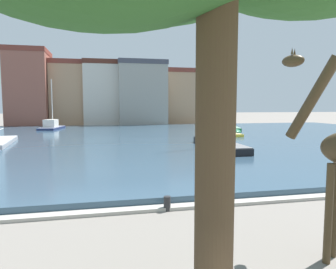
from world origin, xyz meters
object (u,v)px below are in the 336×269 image
Objects in this scene: mooring_bollard at (167,204)px; sailboat_yellow at (215,133)px; sailboat_green at (231,128)px; sailboat_black at (215,145)px; sailboat_navy at (53,127)px.

sailboat_yellow is at bearing 65.57° from mooring_bollard.
sailboat_green reaches higher than mooring_bollard.
sailboat_green is at bearing 62.32° from mooring_bollard.
sailboat_yellow is (4.04, 10.68, -0.11)m from sailboat_black.
sailboat_green is at bearing 62.06° from sailboat_black.
sailboat_navy is 36.25m from mooring_bollard.
mooring_bollard is (-14.75, -28.13, -0.33)m from sailboat_green.
sailboat_yellow is 17.92× the size of mooring_bollard.
sailboat_green is 17.83× the size of mooring_bollard.
sailboat_navy is 0.81× the size of sailboat_yellow.
sailboat_green is 1.23× the size of sailboat_navy.
sailboat_navy reaches higher than mooring_bollard.
sailboat_yellow reaches higher than sailboat_green.
sailboat_green is 1.00× the size of sailboat_yellow.
sailboat_yellow is (-4.05, -4.57, -0.23)m from sailboat_green.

